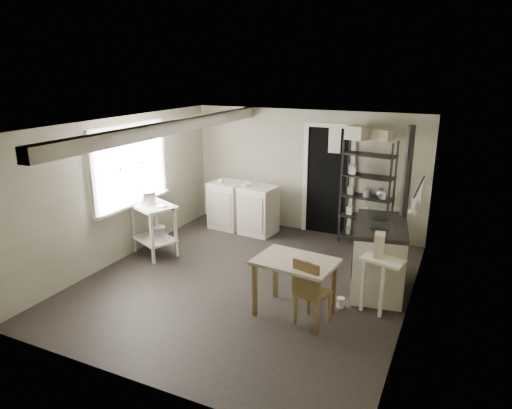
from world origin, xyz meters
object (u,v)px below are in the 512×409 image
at_px(base_cabinets, 243,207).
at_px(prep_table, 154,232).
at_px(stockpot, 147,200).
at_px(shelf_rack, 367,192).
at_px(chair, 313,287).
at_px(flour_sack, 376,234).
at_px(stove, 379,260).
at_px(work_table, 295,287).

bearing_deg(base_cabinets, prep_table, -109.88).
relative_size(prep_table, stockpot, 3.09).
relative_size(stockpot, shelf_rack, 0.15).
bearing_deg(chair, prep_table, 177.90).
relative_size(shelf_rack, flour_sack, 3.99).
bearing_deg(prep_table, flour_sack, 29.86).
height_order(base_cabinets, stove, stove).
relative_size(prep_table, shelf_rack, 0.47).
height_order(shelf_rack, chair, shelf_rack).
bearing_deg(work_table, chair, -20.40).
bearing_deg(shelf_rack, stockpot, -141.43).
bearing_deg(chair, stockpot, 178.17).
xyz_separation_m(prep_table, flour_sack, (3.31, 1.90, -0.16)).
relative_size(shelf_rack, stove, 1.51).
distance_m(stove, flour_sack, 1.62).
height_order(prep_table, chair, chair).
height_order(base_cabinets, shelf_rack, shelf_rack).
relative_size(shelf_rack, work_table, 1.90).
distance_m(prep_table, work_table, 2.94).
height_order(base_cabinets, work_table, base_cabinets).
xyz_separation_m(work_table, chair, (0.27, -0.10, 0.10)).
relative_size(prep_table, flour_sack, 1.87).
xyz_separation_m(prep_table, stove, (3.63, 0.33, 0.04)).
bearing_deg(stockpot, work_table, -16.45).
bearing_deg(stove, work_table, -134.72).
bearing_deg(shelf_rack, chair, -83.02).
height_order(work_table, flour_sack, work_table).
distance_m(base_cabinets, work_table, 3.25).
distance_m(prep_table, shelf_rack, 3.70).
bearing_deg(prep_table, chair, -17.06).
bearing_deg(flour_sack, stockpot, -151.13).
xyz_separation_m(stockpot, flour_sack, (3.42, 1.88, -0.70)).
xyz_separation_m(prep_table, base_cabinets, (0.80, 1.70, 0.06)).
height_order(stockpot, chair, stockpot).
xyz_separation_m(base_cabinets, flour_sack, (2.51, 0.20, -0.22)).
relative_size(work_table, flour_sack, 2.10).
relative_size(base_cabinets, stove, 1.11).
bearing_deg(shelf_rack, work_table, -88.50).
bearing_deg(chair, work_table, 174.57).
xyz_separation_m(prep_table, shelf_rack, (3.08, 1.98, 0.55)).
bearing_deg(base_cabinets, flour_sack, 9.70).
distance_m(chair, flour_sack, 2.87).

